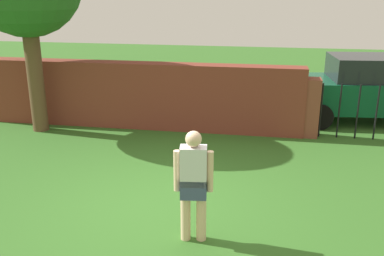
{
  "coord_description": "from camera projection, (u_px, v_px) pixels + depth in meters",
  "views": [
    {
      "loc": [
        1.64,
        -6.23,
        3.42
      ],
      "look_at": [
        0.37,
        1.06,
        1.0
      ],
      "focal_mm": 40.62,
      "sensor_mm": 36.0,
      "label": 1
    }
  ],
  "objects": [
    {
      "name": "ground_plane",
      "position": [
        159.0,
        204.0,
        7.17
      ],
      "size": [
        40.0,
        40.0,
        0.0
      ],
      "primitive_type": "plane",
      "color": "#336623"
    },
    {
      "name": "brick_wall",
      "position": [
        139.0,
        95.0,
        10.87
      ],
      "size": [
        8.14,
        0.5,
        1.65
      ],
      "primitive_type": "cube",
      "color": "brown",
      "rests_on": "ground"
    },
    {
      "name": "person",
      "position": [
        193.0,
        181.0,
        5.9
      ],
      "size": [
        0.54,
        0.26,
        1.62
      ],
      "rotation": [
        0.0,
        0.0,
        0.12
      ],
      "color": "beige",
      "rests_on": "ground"
    },
    {
      "name": "fence_gate",
      "position": [
        367.0,
        110.0,
        10.02
      ],
      "size": [
        3.05,
        0.44,
        1.4
      ],
      "color": "brown",
      "rests_on": "ground"
    },
    {
      "name": "car",
      "position": [
        368.0,
        89.0,
        11.39
      ],
      "size": [
        4.35,
        2.25,
        1.72
      ],
      "rotation": [
        0.0,
        0.0,
        0.1
      ],
      "color": "#0C4C2D",
      "rests_on": "ground"
    }
  ]
}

